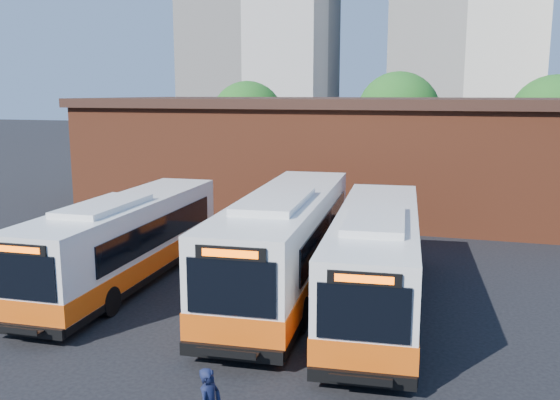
% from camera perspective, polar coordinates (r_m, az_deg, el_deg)
% --- Properties ---
extents(ground, '(220.00, 220.00, 0.00)m').
position_cam_1_polar(ground, '(17.02, -8.05, -13.04)').
color(ground, black).
extents(bus_midwest, '(2.85, 11.66, 3.15)m').
position_cam_1_polar(bus_midwest, '(21.79, -14.55, -4.06)').
color(bus_midwest, silver).
rests_on(bus_midwest, ground).
extents(bus_mideast, '(3.52, 13.03, 3.51)m').
position_cam_1_polar(bus_mideast, '(20.26, 0.55, -4.34)').
color(bus_mideast, silver).
rests_on(bus_mideast, ground).
extents(bus_east, '(3.42, 12.07, 3.25)m').
position_cam_1_polar(bus_east, '(18.90, 9.23, -5.93)').
color(bus_east, silver).
rests_on(bus_east, ground).
extents(depot_building, '(28.60, 12.60, 6.40)m').
position_cam_1_polar(depot_building, '(34.96, 5.67, 4.59)').
color(depot_building, brown).
rests_on(depot_building, ground).
extents(tree_west, '(6.00, 6.00, 7.65)m').
position_cam_1_polar(tree_west, '(49.11, -3.15, 7.88)').
color(tree_west, '#382314').
rests_on(tree_west, ground).
extents(tree_mid, '(6.56, 6.56, 8.36)m').
position_cam_1_polar(tree_mid, '(48.40, 11.31, 8.18)').
color(tree_mid, '#382314').
rests_on(tree_mid, ground).
extents(tree_east, '(6.24, 6.24, 7.96)m').
position_cam_1_polar(tree_east, '(45.62, 24.89, 7.00)').
color(tree_east, '#382314').
rests_on(tree_east, ground).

